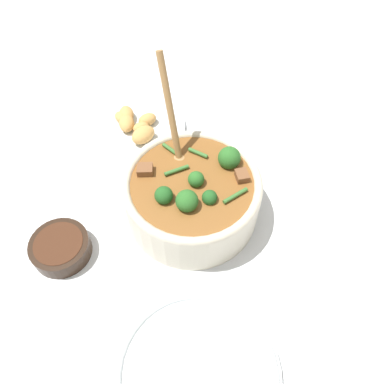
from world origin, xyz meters
TOP-DOWN VIEW (x-y plane):
  - ground_plane at (0.00, 0.00)m, footprint 4.00×4.00m
  - stew_bowl at (-0.00, -0.00)m, footprint 0.25×0.25m
  - condiment_bowl at (0.21, 0.13)m, footprint 0.10×0.10m
  - empty_plate at (-0.06, 0.28)m, footprint 0.25×0.25m
  - food_plate at (0.15, -0.20)m, footprint 0.19×0.19m

SIDE VIEW (x-z plane):
  - ground_plane at x=0.00m, z-range 0.00..0.00m
  - empty_plate at x=-0.06m, z-range 0.00..0.02m
  - food_plate at x=0.15m, z-range -0.01..0.04m
  - condiment_bowl at x=0.21m, z-range 0.00..0.04m
  - stew_bowl at x=0.00m, z-range -0.08..0.19m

